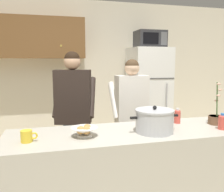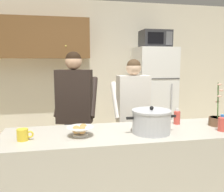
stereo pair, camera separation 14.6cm
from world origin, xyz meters
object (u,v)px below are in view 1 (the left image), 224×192
object	(u,v)px
refrigerator	(148,100)
bottle_near_edge	(177,116)
microwave	(150,39)
person_near_pot	(73,104)
person_by_sink	(131,107)
bread_bowl	(85,131)
potted_orchid	(216,118)
bottle_mid_counter	(223,121)
cooking_pot	(154,121)
coffee_mug	(27,136)

from	to	relation	value
refrigerator	bottle_near_edge	size ratio (longest dim) A/B	11.37
microwave	bottle_near_edge	world-z (taller)	microwave
bottle_near_edge	person_near_pot	bearing A→B (deg)	144.58
person_near_pot	person_by_sink	distance (m)	0.74
refrigerator	bread_bowl	distance (m)	2.36
refrigerator	bread_bowl	xyz separation A→B (m)	(-1.38, -1.91, 0.08)
person_by_sink	potted_orchid	xyz separation A→B (m)	(0.62, -0.83, 0.00)
bottle_mid_counter	bottle_near_edge	bearing A→B (deg)	133.30
cooking_pot	bread_bowl	bearing A→B (deg)	178.03
person_by_sink	bread_bowl	bearing A→B (deg)	-128.54
cooking_pot	coffee_mug	size ratio (longest dim) A/B	3.48
microwave	cooking_pot	size ratio (longest dim) A/B	1.05
person_near_pot	bottle_near_edge	distance (m)	1.22
microwave	bottle_mid_counter	size ratio (longest dim) A/B	3.15
microwave	bottle_mid_counter	bearing A→B (deg)	-92.93
refrigerator	microwave	size ratio (longest dim) A/B	3.72
refrigerator	coffee_mug	bearing A→B (deg)	-133.63
bottle_mid_counter	coffee_mug	bearing A→B (deg)	177.61
bread_bowl	cooking_pot	bearing A→B (deg)	-1.97
cooking_pot	potted_orchid	xyz separation A→B (m)	(0.72, 0.10, -0.04)
microwave	bread_bowl	xyz separation A→B (m)	(-1.38, -1.89, -0.95)
microwave	coffee_mug	size ratio (longest dim) A/B	3.66
bottle_near_edge	coffee_mug	bearing A→B (deg)	-170.64
cooking_pot	potted_orchid	bearing A→B (deg)	8.15
coffee_mug	bottle_near_edge	world-z (taller)	bottle_near_edge
person_by_sink	coffee_mug	size ratio (longest dim) A/B	12.08
microwave	bread_bowl	distance (m)	2.53
person_by_sink	bottle_near_edge	distance (m)	0.75
bottle_mid_counter	potted_orchid	bearing A→B (deg)	69.79
person_by_sink	cooking_pot	xyz separation A→B (m)	(-0.10, -0.94, 0.04)
bottle_near_edge	bottle_mid_counter	world-z (taller)	bottle_near_edge
cooking_pot	microwave	bearing A→B (deg)	68.35
potted_orchid	bottle_mid_counter	bearing A→B (deg)	-110.21
refrigerator	potted_orchid	xyz separation A→B (m)	(-0.04, -1.83, 0.09)
person_near_pot	potted_orchid	bearing A→B (deg)	-31.88
person_near_pot	bottle_mid_counter	size ratio (longest dim) A/B	10.97
bottle_mid_counter	potted_orchid	xyz separation A→B (m)	(0.07, 0.18, -0.01)
microwave	coffee_mug	world-z (taller)	microwave
person_near_pot	bottle_mid_counter	xyz separation A→B (m)	(1.29, -1.02, -0.05)
person_near_pot	coffee_mug	xyz separation A→B (m)	(-0.45, -0.95, -0.08)
person_by_sink	potted_orchid	distance (m)	1.04
coffee_mug	bottle_mid_counter	distance (m)	1.74
coffee_mug	bread_bowl	world-z (taller)	bread_bowl
bread_bowl	potted_orchid	size ratio (longest dim) A/B	0.53
refrigerator	person_by_sink	world-z (taller)	refrigerator
person_by_sink	potted_orchid	world-z (taller)	person_by_sink
microwave	person_near_pot	distance (m)	1.91
bottle_mid_counter	cooking_pot	bearing A→B (deg)	173.60
person_near_pot	bread_bowl	size ratio (longest dim) A/B	7.31
person_near_pot	person_by_sink	size ratio (longest dim) A/B	1.06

